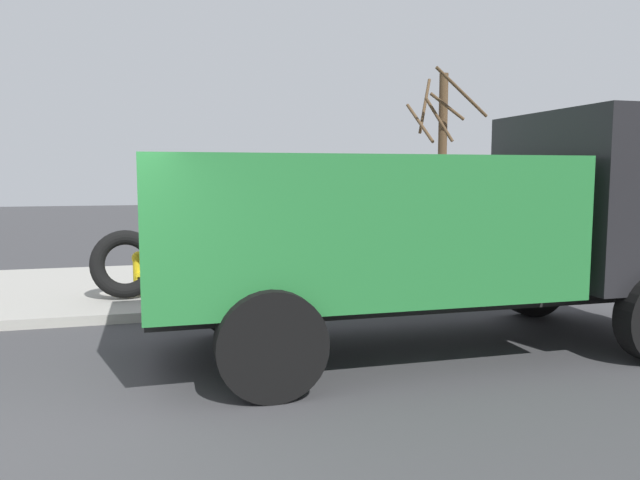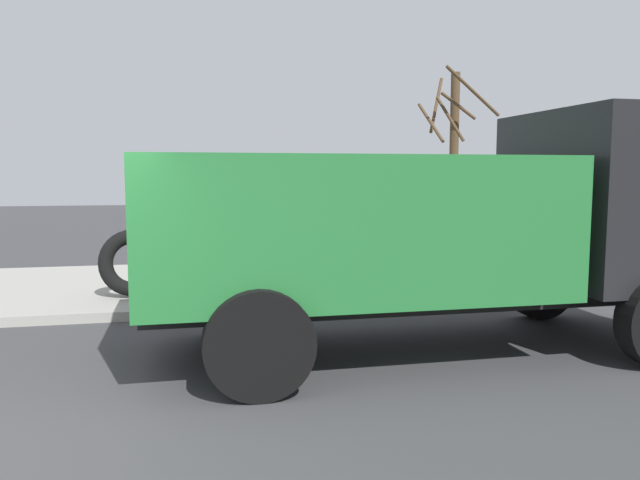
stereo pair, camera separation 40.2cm
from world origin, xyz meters
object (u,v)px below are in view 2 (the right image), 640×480
loose_tire (133,263)px  bare_tree (453,164)px  fire_hydrant (147,270)px  dump_truck_green (447,222)px

loose_tire → bare_tree: 6.53m
fire_hydrant → loose_tire: loose_tire is taller
loose_tire → dump_truck_green: dump_truck_green is taller
loose_tire → bare_tree: bearing=10.3°
dump_truck_green → bare_tree: bearing=65.0°
fire_hydrant → dump_truck_green: dump_truck_green is taller
fire_hydrant → bare_tree: (6.01, 0.83, 1.85)m
dump_truck_green → bare_tree: (2.16, 4.63, 0.79)m
dump_truck_green → loose_tire: bearing=139.2°
dump_truck_green → bare_tree: size_ratio=1.71×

